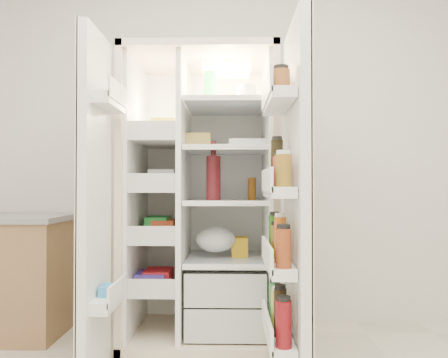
{
  "coord_description": "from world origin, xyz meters",
  "views": [
    {
      "loc": [
        0.0,
        -1.08,
        0.98
      ],
      "look_at": [
        -0.04,
        1.25,
        1.02
      ],
      "focal_mm": 34.0,
      "sensor_mm": 36.0,
      "label": 1
    }
  ],
  "objects": [
    {
      "name": "refrigerator",
      "position": [
        -0.18,
        1.65,
        0.74
      ],
      "size": [
        0.92,
        0.7,
        1.8
      ],
      "color": "beige",
      "rests_on": "floor"
    },
    {
      "name": "freezer_door",
      "position": [
        -0.69,
        1.05,
        0.89
      ],
      "size": [
        0.15,
        0.4,
        1.72
      ],
      "color": "white",
      "rests_on": "floor"
    },
    {
      "name": "wall_back",
      "position": [
        0.0,
        2.0,
        1.35
      ],
      "size": [
        4.0,
        0.02,
        2.7
      ],
      "primitive_type": "cube",
      "color": "silver",
      "rests_on": "floor"
    },
    {
      "name": "fridge_door",
      "position": [
        0.29,
        0.96,
        0.87
      ],
      "size": [
        0.17,
        0.58,
        1.72
      ],
      "color": "white",
      "rests_on": "floor"
    }
  ]
}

